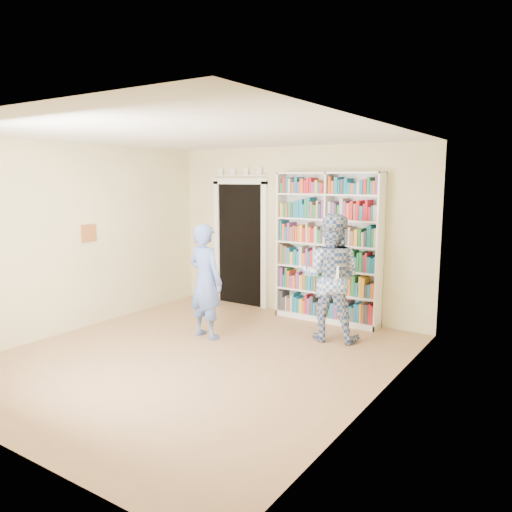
% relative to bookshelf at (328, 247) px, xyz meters
% --- Properties ---
extents(floor, '(5.00, 5.00, 0.00)m').
position_rel_bookshelf_xyz_m(floor, '(-0.63, -2.34, -1.16)').
color(floor, '#9F734D').
rests_on(floor, ground).
extents(ceiling, '(5.00, 5.00, 0.00)m').
position_rel_bookshelf_xyz_m(ceiling, '(-0.63, -2.34, 1.54)').
color(ceiling, white).
rests_on(ceiling, wall_back).
extents(wall_back, '(4.50, 0.00, 4.50)m').
position_rel_bookshelf_xyz_m(wall_back, '(-0.63, 0.16, 0.19)').
color(wall_back, beige).
rests_on(wall_back, floor).
extents(wall_left, '(0.00, 5.00, 5.00)m').
position_rel_bookshelf_xyz_m(wall_left, '(-2.88, -2.34, 0.19)').
color(wall_left, beige).
rests_on(wall_left, floor).
extents(wall_right, '(0.00, 5.00, 5.00)m').
position_rel_bookshelf_xyz_m(wall_right, '(1.62, -2.34, 0.19)').
color(wall_right, beige).
rests_on(wall_right, floor).
extents(bookshelf, '(1.67, 0.31, 2.29)m').
position_rel_bookshelf_xyz_m(bookshelf, '(0.00, 0.00, 0.00)').
color(bookshelf, white).
rests_on(bookshelf, floor).
extents(doorway, '(1.10, 0.08, 2.43)m').
position_rel_bookshelf_xyz_m(doorway, '(-1.73, 0.13, 0.02)').
color(doorway, black).
rests_on(doorway, floor).
extents(wall_art, '(0.03, 0.25, 0.25)m').
position_rel_bookshelf_xyz_m(wall_art, '(-2.86, -2.14, 0.24)').
color(wall_art, brown).
rests_on(wall_art, wall_left).
extents(man_blue, '(0.63, 0.46, 1.59)m').
position_rel_bookshelf_xyz_m(man_blue, '(-1.06, -1.66, -0.36)').
color(man_blue, '#5570BD').
rests_on(man_blue, floor).
extents(man_plaid, '(0.98, 0.84, 1.74)m').
position_rel_bookshelf_xyz_m(man_plaid, '(0.42, -0.80, -0.29)').
color(man_plaid, '#33559D').
rests_on(man_plaid, floor).
extents(paper_sheet, '(0.19, 0.04, 0.28)m').
position_rel_bookshelf_xyz_m(paper_sheet, '(0.53, -0.98, -0.22)').
color(paper_sheet, white).
rests_on(paper_sheet, man_plaid).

